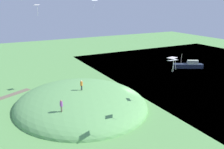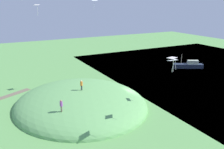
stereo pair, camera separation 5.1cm
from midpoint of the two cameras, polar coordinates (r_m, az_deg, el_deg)
The scene contains 10 objects.
ground_plane at distance 44.58m, azimuth 5.01°, elevation -5.92°, with size 160.00×160.00×0.00m, color #5D984F.
grass_hill at distance 42.65m, azimuth -7.41°, elevation -7.09°, with size 22.70×24.71×5.75m, color #64A35B.
boat_on_lake at distance 68.47m, azimuth 17.95°, elevation 2.13°, with size 7.71×5.48×3.87m.
person_with_child at distance 40.62m, azimuth -7.30°, elevation -2.27°, with size 0.46×0.46×1.79m.
person_near_shore at distance 34.87m, azimuth -12.02°, elevation -7.00°, with size 0.58×0.58×1.80m.
kite_2 at distance 38.71m, azimuth -17.56°, elevation 15.45°, with size 0.96×0.94×1.64m.
kite_4 at distance 38.09m, azimuth 14.71°, elevation 3.49°, with size 0.82×1.09×1.81m.
kite_5 at distance 28.26m, azimuth 14.24°, elevation 3.78°, with size 1.28×1.04×1.71m.
kite_6 at distance 45.71m, azimuth -4.23°, elevation 17.23°, with size 1.26×0.96×1.84m.
kite_7 at distance 31.94m, azimuth 14.32°, elevation 3.24°, with size 1.20×0.85×1.62m.
Camera 2 is at (22.51, 34.41, 17.21)m, focal length 38.20 mm.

